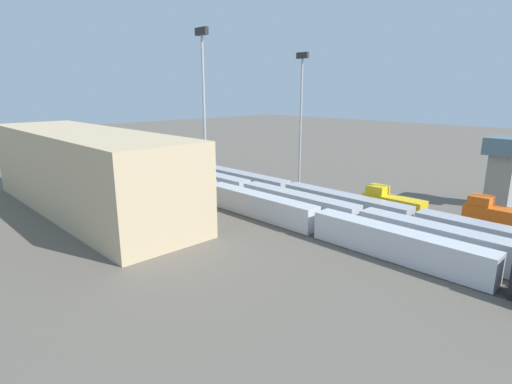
{
  "coord_description": "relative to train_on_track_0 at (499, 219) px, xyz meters",
  "views": [
    {
      "loc": [
        -45.23,
        55.16,
        20.54
      ],
      "look_at": [
        5.8,
        5.42,
        2.5
      ],
      "focal_mm": 28.41,
      "sensor_mm": 36.0,
      "label": 1
    }
  ],
  "objects": [
    {
      "name": "track_bed_2",
      "position": [
        29.58,
        10.0,
        -2.1
      ],
      "size": [
        140.0,
        2.8,
        0.12
      ],
      "primitive_type": "cube",
      "color": "#3D3833",
      "rests_on": "ground_plane"
    },
    {
      "name": "train_on_track_3",
      "position": [
        15.39,
        15.0,
        -0.07
      ],
      "size": [
        90.6,
        3.0,
        4.4
      ],
      "color": "black",
      "rests_on": "ground_plane"
    },
    {
      "name": "train_on_track_1",
      "position": [
        14.29,
        5.0,
        0.0
      ],
      "size": [
        10.0,
        3.0,
        5.0
      ],
      "color": "gold",
      "rests_on": "ground_plane"
    },
    {
      "name": "track_bed_4",
      "position": [
        29.58,
        20.0,
        -2.1
      ],
      "size": [
        140.0,
        2.8,
        0.12
      ],
      "primitive_type": "cube",
      "color": "#3D3833",
      "rests_on": "ground_plane"
    },
    {
      "name": "train_on_track_0",
      "position": [
        0.0,
        0.0,
        0.0
      ],
      "size": [
        10.0,
        3.0,
        5.0
      ],
      "color": "#D85914",
      "rests_on": "ground_plane"
    },
    {
      "name": "light_mast_1",
      "position": [
        40.35,
        22.85,
        16.86
      ],
      "size": [
        2.8,
        0.7,
        30.31
      ],
      "color": "#9EA0A5",
      "rests_on": "ground_plane"
    },
    {
      "name": "ground_plane",
      "position": [
        29.58,
        10.0,
        -2.16
      ],
      "size": [
        400.0,
        400.0,
        0.0
      ],
      "primitive_type": "plane",
      "color": "#60594F"
    },
    {
      "name": "light_mast_0",
      "position": [
        39.77,
        -2.08,
        15.57
      ],
      "size": [
        2.8,
        0.7,
        27.93
      ],
      "color": "#9EA0A5",
      "rests_on": "ground_plane"
    },
    {
      "name": "train_on_track_4",
      "position": [
        31.41,
        20.0,
        -0.08
      ],
      "size": [
        114.8,
        3.0,
        4.4
      ],
      "color": "black",
      "rests_on": "ground_plane"
    },
    {
      "name": "control_tower",
      "position": [
        4.34,
        -15.53,
        5.16
      ],
      "size": [
        6.0,
        6.0,
        12.45
      ],
      "color": "gray",
      "rests_on": "ground_plane"
    },
    {
      "name": "track_bed_1",
      "position": [
        29.58,
        5.0,
        -2.1
      ],
      "size": [
        140.0,
        2.8,
        0.12
      ],
      "primitive_type": "cube",
      "color": "#3D3833",
      "rests_on": "ground_plane"
    },
    {
      "name": "maintenance_shed",
      "position": [
        53.96,
        38.31,
        4.75
      ],
      "size": [
        53.44,
        14.56,
        13.81
      ],
      "primitive_type": "cube",
      "color": "tan",
      "rests_on": "ground_plane"
    },
    {
      "name": "train_on_track_2",
      "position": [
        33.7,
        10.0,
        -0.09
      ],
      "size": [
        139.0,
        3.0,
        4.4
      ],
      "color": "#285193",
      "rests_on": "ground_plane"
    },
    {
      "name": "track_bed_3",
      "position": [
        29.58,
        15.0,
        -2.1
      ],
      "size": [
        140.0,
        2.8,
        0.12
      ],
      "primitive_type": "cube",
      "color": "#3D3833",
      "rests_on": "ground_plane"
    },
    {
      "name": "track_bed_0",
      "position": [
        29.58,
        0.0,
        -2.1
      ],
      "size": [
        140.0,
        2.8,
        0.12
      ],
      "primitive_type": "cube",
      "color": "#4C443D",
      "rests_on": "ground_plane"
    }
  ]
}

